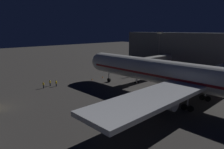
{
  "coord_description": "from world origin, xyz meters",
  "views": [
    {
      "loc": [
        40.53,
        30.44,
        15.51
      ],
      "look_at": [
        3.0,
        -8.92,
        3.5
      ],
      "focal_mm": 32.49,
      "sensor_mm": 36.0,
      "label": 1
    }
  ],
  "objects_px": {
    "apron_floodlight_mast": "(159,48)",
    "traffic_cone_nose_port": "(103,77)",
    "jet_bridge": "(149,62)",
    "traffic_cone_nose_starboard": "(92,79)",
    "ground_crew_under_port_wing": "(43,85)",
    "ground_crew_by_belt_loader": "(50,83)",
    "ground_crew_near_nose_gear": "(56,83)",
    "airliner_at_gate": "(188,77)"
  },
  "relations": [
    {
      "from": "apron_floodlight_mast",
      "to": "traffic_cone_nose_port",
      "type": "distance_m",
      "value": 25.48
    },
    {
      "from": "jet_bridge",
      "to": "traffic_cone_nose_starboard",
      "type": "xyz_separation_m",
      "value": [
        12.94,
        -12.11,
        -5.55
      ]
    },
    {
      "from": "ground_crew_under_port_wing",
      "to": "traffic_cone_nose_port",
      "type": "bearing_deg",
      "value": 174.8
    },
    {
      "from": "ground_crew_by_belt_loader",
      "to": "ground_crew_under_port_wing",
      "type": "distance_m",
      "value": 2.55
    },
    {
      "from": "ground_crew_by_belt_loader",
      "to": "traffic_cone_nose_starboard",
      "type": "height_order",
      "value": "ground_crew_by_belt_loader"
    },
    {
      "from": "ground_crew_near_nose_gear",
      "to": "ground_crew_under_port_wing",
      "type": "bearing_deg",
      "value": -11.01
    },
    {
      "from": "jet_bridge",
      "to": "apron_floodlight_mast",
      "type": "distance_m",
      "value": 16.3
    },
    {
      "from": "airliner_at_gate",
      "to": "traffic_cone_nose_port",
      "type": "height_order",
      "value": "airliner_at_gate"
    },
    {
      "from": "airliner_at_gate",
      "to": "ground_crew_by_belt_loader",
      "type": "xyz_separation_m",
      "value": [
        15.07,
        -32.88,
        -4.74
      ]
    },
    {
      "from": "traffic_cone_nose_starboard",
      "to": "apron_floodlight_mast",
      "type": "bearing_deg",
      "value": 168.07
    },
    {
      "from": "jet_bridge",
      "to": "ground_crew_under_port_wing",
      "type": "relative_size",
      "value": 11.05
    },
    {
      "from": "traffic_cone_nose_port",
      "to": "traffic_cone_nose_starboard",
      "type": "relative_size",
      "value": 1.0
    },
    {
      "from": "apron_floodlight_mast",
      "to": "ground_crew_by_belt_loader",
      "type": "relative_size",
      "value": 8.26
    },
    {
      "from": "traffic_cone_nose_starboard",
      "to": "traffic_cone_nose_port",
      "type": "bearing_deg",
      "value": 180.0
    },
    {
      "from": "jet_bridge",
      "to": "ground_crew_by_belt_loader",
      "type": "xyz_separation_m",
      "value": [
        25.81,
        -14.79,
        -4.84
      ]
    },
    {
      "from": "ground_crew_by_belt_loader",
      "to": "traffic_cone_nose_starboard",
      "type": "relative_size",
      "value": 3.25
    },
    {
      "from": "traffic_cone_nose_port",
      "to": "ground_crew_near_nose_gear",
      "type": "bearing_deg",
      "value": -3.94
    },
    {
      "from": "apron_floodlight_mast",
      "to": "ground_crew_by_belt_loader",
      "type": "xyz_separation_m",
      "value": [
        40.57,
        -8.53,
        -7.77
      ]
    },
    {
      "from": "airliner_at_gate",
      "to": "jet_bridge",
      "type": "relative_size",
      "value": 3.16
    },
    {
      "from": "airliner_at_gate",
      "to": "traffic_cone_nose_starboard",
      "type": "xyz_separation_m",
      "value": [
        2.2,
        -30.2,
        -5.44
      ]
    },
    {
      "from": "apron_floodlight_mast",
      "to": "ground_crew_by_belt_loader",
      "type": "distance_m",
      "value": 42.18
    },
    {
      "from": "apron_floodlight_mast",
      "to": "ground_crew_near_nose_gear",
      "type": "bearing_deg",
      "value": -10.0
    },
    {
      "from": "apron_floodlight_mast",
      "to": "ground_crew_near_nose_gear",
      "type": "xyz_separation_m",
      "value": [
        39.51,
        -6.97,
        -7.8
      ]
    },
    {
      "from": "airliner_at_gate",
      "to": "ground_crew_under_port_wing",
      "type": "distance_m",
      "value": 36.75
    },
    {
      "from": "apron_floodlight_mast",
      "to": "jet_bridge",
      "type": "bearing_deg",
      "value": 22.98
    },
    {
      "from": "apron_floodlight_mast",
      "to": "traffic_cone_nose_port",
      "type": "height_order",
      "value": "apron_floodlight_mast"
    },
    {
      "from": "ground_crew_near_nose_gear",
      "to": "traffic_cone_nose_starboard",
      "type": "height_order",
      "value": "ground_crew_near_nose_gear"
    },
    {
      "from": "ground_crew_under_port_wing",
      "to": "traffic_cone_nose_port",
      "type": "distance_m",
      "value": 19.75
    },
    {
      "from": "airliner_at_gate",
      "to": "ground_crew_near_nose_gear",
      "type": "distance_m",
      "value": 34.64
    },
    {
      "from": "ground_crew_near_nose_gear",
      "to": "traffic_cone_nose_port",
      "type": "relative_size",
      "value": 3.17
    },
    {
      "from": "apron_floodlight_mast",
      "to": "traffic_cone_nose_starboard",
      "type": "distance_m",
      "value": 29.55
    },
    {
      "from": "jet_bridge",
      "to": "ground_crew_under_port_wing",
      "type": "xyz_separation_m",
      "value": [
        28.2,
        -13.9,
        -4.84
      ]
    },
    {
      "from": "ground_crew_near_nose_gear",
      "to": "traffic_cone_nose_starboard",
      "type": "xyz_separation_m",
      "value": [
        -11.81,
        1.12,
        -0.68
      ]
    },
    {
      "from": "ground_crew_under_port_wing",
      "to": "traffic_cone_nose_starboard",
      "type": "distance_m",
      "value": 15.38
    },
    {
      "from": "ground_crew_under_port_wing",
      "to": "traffic_cone_nose_starboard",
      "type": "height_order",
      "value": "ground_crew_under_port_wing"
    },
    {
      "from": "airliner_at_gate",
      "to": "ground_crew_under_port_wing",
      "type": "height_order",
      "value": "airliner_at_gate"
    },
    {
      "from": "jet_bridge",
      "to": "traffic_cone_nose_starboard",
      "type": "bearing_deg",
      "value": -43.11
    },
    {
      "from": "apron_floodlight_mast",
      "to": "ground_crew_near_nose_gear",
      "type": "distance_m",
      "value": 40.88
    },
    {
      "from": "apron_floodlight_mast",
      "to": "ground_crew_under_port_wing",
      "type": "bearing_deg",
      "value": -10.09
    },
    {
      "from": "jet_bridge",
      "to": "ground_crew_by_belt_loader",
      "type": "height_order",
      "value": "jet_bridge"
    },
    {
      "from": "ground_crew_near_nose_gear",
      "to": "ground_crew_by_belt_loader",
      "type": "relative_size",
      "value": 0.97
    },
    {
      "from": "ground_crew_by_belt_loader",
      "to": "jet_bridge",
      "type": "bearing_deg",
      "value": 150.19
    }
  ]
}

